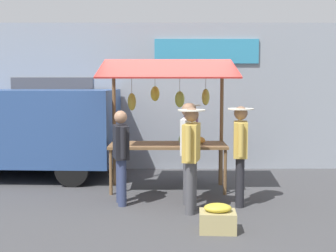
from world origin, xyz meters
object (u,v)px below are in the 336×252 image
parked_van (5,125)px  produce_crate_near (218,219)px  shopper_with_shopping_bag (121,151)px  shopper_in_striped_shirt (191,151)px  market_stall (169,109)px  shopper_in_grey_tee (240,147)px  vendor_with_sunhat (191,135)px  shopper_with_ponytail (188,145)px

parked_van → produce_crate_near: parked_van is taller
shopper_with_shopping_bag → shopper_in_striped_shirt: 1.24m
market_stall → shopper_in_striped_shirt: bearing=102.6°
parked_van → shopper_with_shopping_bag: bearing=143.5°
market_stall → parked_van: (3.51, -1.16, -0.42)m
market_stall → shopper_in_grey_tee: 1.72m
shopper_with_shopping_bag → shopper_in_striped_shirt: size_ratio=0.95×
shopper_in_grey_tee → parked_van: bearing=71.8°
shopper_in_striped_shirt → produce_crate_near: bearing=-149.8°
shopper_in_striped_shirt → vendor_with_sunhat: bearing=9.2°
shopper_with_shopping_bag → produce_crate_near: shopper_with_shopping_bag is taller
market_stall → vendor_with_sunhat: 1.04m
market_stall → shopper_with_shopping_bag: (0.81, 1.06, -0.64)m
shopper_with_ponytail → produce_crate_near: bearing=-159.6°
shopper_with_ponytail → shopper_in_grey_tee: bearing=-93.1°
vendor_with_sunhat → shopper_with_ponytail: (0.13, 1.69, 0.04)m
shopper_in_striped_shirt → shopper_with_ponytail: 0.57m
shopper_in_grey_tee → shopper_with_shopping_bag: 1.98m
parked_van → vendor_with_sunhat: bearing=176.7°
shopper_in_grey_tee → parked_van: size_ratio=0.37×
shopper_in_grey_tee → shopper_with_shopping_bag: shopper_in_grey_tee is taller
shopper_in_grey_tee → produce_crate_near: shopper_in_grey_tee is taller
shopper_with_shopping_bag → parked_van: parked_van is taller
shopper_in_striped_shirt → shopper_in_grey_tee: bearing=-52.1°
market_stall → shopper_with_shopping_bag: market_stall is taller
shopper_in_striped_shirt → produce_crate_near: (-0.31, 0.95, -0.80)m
shopper_with_shopping_bag → vendor_with_sunhat: bearing=-48.3°
market_stall → shopper_with_shopping_bag: bearing=52.8°
shopper_with_shopping_bag → produce_crate_near: size_ratio=3.03×
shopper_with_shopping_bag → shopper_with_ponytail: bearing=-98.1°
vendor_with_sunhat → parked_van: (3.96, -0.43, 0.17)m
vendor_with_sunhat → shopper_with_ponytail: 1.69m
shopper_in_grey_tee → shopper_in_striped_shirt: 0.92m
shopper_in_striped_shirt → parked_van: parked_van is taller
shopper_with_ponytail → produce_crate_near: size_ratio=3.26×
vendor_with_sunhat → shopper_in_grey_tee: 1.99m
vendor_with_sunhat → shopper_in_striped_shirt: 2.26m
shopper_in_striped_shirt → shopper_with_ponytail: shopper_with_ponytail is taller
shopper_in_grey_tee → vendor_with_sunhat: bearing=29.1°
shopper_in_striped_shirt → produce_crate_near: 1.28m
shopper_with_ponytail → parked_van: size_ratio=0.38×
produce_crate_near → market_stall: bearing=-75.2°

